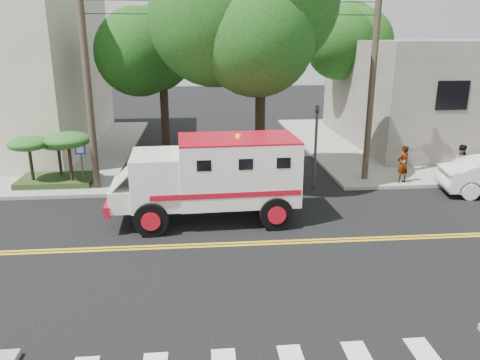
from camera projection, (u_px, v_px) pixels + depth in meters
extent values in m
plane|color=black|center=(239.00, 244.00, 14.94)|extent=(100.00, 100.00, 0.00)
cube|color=gray|center=(437.00, 142.00, 28.93)|extent=(17.00, 17.00, 0.15)
cube|color=#69665A|center=(463.00, 91.00, 28.63)|extent=(14.00, 12.00, 6.00)
cylinder|color=#382D23|center=(88.00, 84.00, 18.85)|extent=(0.28, 0.28, 9.00)
cylinder|color=#382D23|center=(372.00, 82.00, 20.06)|extent=(0.28, 0.28, 9.00)
cylinder|color=black|center=(260.00, 105.00, 20.23)|extent=(0.44, 0.44, 7.00)
sphere|color=#133E11|center=(261.00, 20.00, 19.20)|extent=(5.32, 5.32, 5.32)
sphere|color=#133E11|center=(293.00, 4.00, 18.40)|extent=(4.56, 4.56, 4.56)
cylinder|color=black|center=(164.00, 105.00, 25.28)|extent=(0.44, 0.44, 5.60)
sphere|color=#133E11|center=(162.00, 52.00, 24.46)|extent=(3.92, 3.92, 3.92)
sphere|color=#133E11|center=(177.00, 43.00, 23.88)|extent=(3.36, 3.36, 3.36)
cylinder|color=black|center=(349.00, 91.00, 30.02)|extent=(0.44, 0.44, 5.95)
sphere|color=#133E11|center=(352.00, 43.00, 29.15)|extent=(4.20, 4.20, 4.20)
sphere|color=#133E11|center=(370.00, 36.00, 28.52)|extent=(3.60, 3.60, 3.60)
cylinder|color=#3F3F42|center=(316.00, 147.00, 20.07)|extent=(0.12, 0.12, 3.60)
imported|color=#3F3F42|center=(317.00, 116.00, 19.67)|extent=(0.15, 0.18, 0.90)
cylinder|color=#3F3F42|center=(82.00, 167.00, 20.02)|extent=(0.06, 0.06, 2.00)
cube|color=#0C33A5|center=(80.00, 149.00, 19.72)|extent=(0.45, 0.03, 0.45)
cube|color=#1E3314|center=(57.00, 180.00, 20.69)|extent=(3.20, 2.00, 0.24)
cylinder|color=black|center=(31.00, 163.00, 20.07)|extent=(0.14, 0.14, 1.52)
ellipsoid|color=#174B16|center=(28.00, 144.00, 19.82)|extent=(1.73, 1.73, 0.60)
cylinder|color=black|center=(60.00, 160.00, 20.85)|extent=(0.14, 0.14, 1.36)
ellipsoid|color=#174B16|center=(58.00, 143.00, 20.62)|extent=(1.55, 1.55, 0.54)
cylinder|color=black|center=(70.00, 162.00, 20.00)|extent=(0.14, 0.14, 1.68)
ellipsoid|color=#174B16|center=(68.00, 140.00, 19.72)|extent=(1.91, 1.91, 0.66)
cube|color=silver|center=(238.00, 170.00, 16.53)|extent=(4.19, 2.58, 2.21)
cube|color=silver|center=(157.00, 179.00, 16.23)|extent=(1.78, 2.38, 1.79)
cube|color=black|center=(132.00, 166.00, 15.99)|extent=(0.14, 1.79, 0.74)
cube|color=silver|center=(126.00, 194.00, 16.25)|extent=(1.03, 2.14, 0.74)
cube|color=#B20D1E|center=(111.00, 202.00, 16.26)|extent=(0.28, 2.26, 0.37)
cube|color=#B20D1E|center=(238.00, 138.00, 16.19)|extent=(4.19, 2.58, 0.06)
cylinder|color=black|center=(151.00, 220.00, 15.40)|extent=(1.17, 0.38, 1.16)
cylinder|color=black|center=(154.00, 196.00, 17.63)|extent=(1.17, 0.38, 1.16)
cylinder|color=black|center=(276.00, 214.00, 15.93)|extent=(1.17, 0.38, 1.16)
cylinder|color=black|center=(264.00, 192.00, 18.16)|extent=(1.17, 0.38, 1.16)
imported|color=gray|center=(403.00, 164.00, 20.55)|extent=(0.71, 0.59, 1.66)
imported|color=gray|center=(460.00, 163.00, 20.77)|extent=(1.02, 0.97, 1.66)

